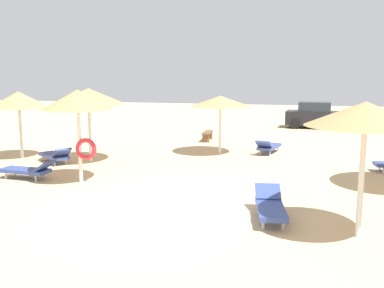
{
  "coord_description": "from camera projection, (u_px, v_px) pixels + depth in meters",
  "views": [
    {
      "loc": [
        3.5,
        -10.4,
        3.45
      ],
      "look_at": [
        0.0,
        3.0,
        1.2
      ],
      "focal_mm": 39.82,
      "sensor_mm": 36.0,
      "label": 1
    }
  ],
  "objects": [
    {
      "name": "ground_plane",
      "position": [
        164.0,
        206.0,
        11.36
      ],
      "size": [
        80.0,
        80.0,
        0.0
      ],
      "primitive_type": "plane",
      "color": "#D1B284"
    },
    {
      "name": "parasol_2",
      "position": [
        220.0,
        101.0,
        18.47
      ],
      "size": [
        2.65,
        2.65,
        2.56
      ],
      "color": "silver",
      "rests_on": "ground"
    },
    {
      "name": "parasol_3",
      "position": [
        78.0,
        101.0,
        13.39
      ],
      "size": [
        2.28,
        2.28,
        3.0
      ],
      "color": "silver",
      "rests_on": "ground"
    },
    {
      "name": "parasol_4",
      "position": [
        366.0,
        115.0,
        8.76
      ],
      "size": [
        2.47,
        2.47,
        2.92
      ],
      "color": "silver",
      "rests_on": "ground"
    },
    {
      "name": "parasol_5",
      "position": [
        89.0,
        97.0,
        16.66
      ],
      "size": [
        2.86,
        2.86,
        2.94
      ],
      "color": "silver",
      "rests_on": "ground"
    },
    {
      "name": "parasol_7",
      "position": [
        19.0,
        100.0,
        17.55
      ],
      "size": [
        2.41,
        2.41,
        2.78
      ],
      "color": "silver",
      "rests_on": "ground"
    },
    {
      "name": "lounger_2",
      "position": [
        268.0,
        146.0,
        18.9
      ],
      "size": [
        1.05,
        1.99,
        0.69
      ],
      "color": "#33478C",
      "rests_on": "ground"
    },
    {
      "name": "lounger_3",
      "position": [
        28.0,
        170.0,
        14.23
      ],
      "size": [
        1.94,
        0.75,
        0.66
      ],
      "color": "#33478C",
      "rests_on": "ground"
    },
    {
      "name": "lounger_4",
      "position": [
        270.0,
        206.0,
        10.32
      ],
      "size": [
        0.96,
        1.99,
        0.65
      ],
      "color": "#33478C",
      "rests_on": "ground"
    },
    {
      "name": "lounger_5",
      "position": [
        55.0,
        155.0,
        16.79
      ],
      "size": [
        1.91,
        1.62,
        0.71
      ],
      "color": "#33478C",
      "rests_on": "ground"
    },
    {
      "name": "bench_0",
      "position": [
        207.0,
        134.0,
        22.53
      ],
      "size": [
        0.5,
        1.52,
        0.49
      ],
      "color": "brown",
      "rests_on": "ground"
    },
    {
      "name": "parked_car",
      "position": [
        317.0,
        116.0,
        27.77
      ],
      "size": [
        4.12,
        2.23,
        1.72
      ],
      "color": "black",
      "rests_on": "ground"
    }
  ]
}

